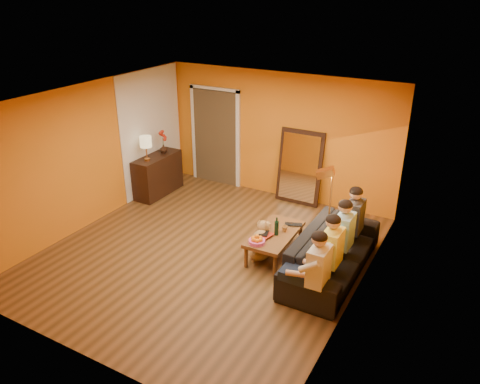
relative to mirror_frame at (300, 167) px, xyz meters
The scene contains 27 objects.
room_shell 2.39m from the mirror_frame, 103.68° to the right, with size 5.00×5.50×2.60m.
white_accent 3.21m from the mirror_frame, 163.83° to the right, with size 0.02×1.90×2.58m, color white.
doorway_recess 2.08m from the mirror_frame, behind, with size 1.06×0.30×2.10m, color #3F2D19.
door_jamb_left 2.64m from the mirror_frame, behind, with size 0.08×0.06×2.20m, color white.
door_jamb_right 1.51m from the mirror_frame, behind, with size 0.08×0.06×2.20m, color white.
door_header 2.46m from the mirror_frame, behind, with size 1.22×0.06×0.08m, color white.
mirror_frame is the anchor object (origin of this frame).
mirror_glass 0.04m from the mirror_frame, 90.00° to the right, with size 0.78×0.02×1.36m, color white.
sideboard 3.01m from the mirror_frame, 158.84° to the right, with size 0.44×1.18×0.85m, color black.
table_lamp 3.13m from the mirror_frame, 153.68° to the right, with size 0.24×0.24×0.51m, color beige, non-canonical shape.
sofa 2.64m from the mirror_frame, 56.12° to the right, with size 0.91×2.33×0.68m, color black.
coffee_table 2.26m from the mirror_frame, 77.82° to the right, with size 0.62×1.22×0.42m, color brown, non-canonical shape.
floor_lamp 1.93m from the mirror_frame, 52.98° to the right, with size 0.30×0.24×1.44m, color #D0893D, non-canonical shape.
dog 2.38m from the mirror_frame, 82.60° to the right, with size 0.35×0.54×0.63m, color #A67B4B, non-canonical shape.
person_far_left 3.54m from the mirror_frame, 63.43° to the right, with size 0.70×0.44×1.22m, color beige, non-canonical shape.
person_mid_left 3.05m from the mirror_frame, 58.81° to the right, with size 0.70×0.44×1.22m, color #EBDC4E, non-canonical shape.
person_mid_right 2.60m from the mirror_frame, 52.51° to the right, with size 0.70×0.44×1.22m, color #87B7D2, non-canonical shape.
person_far_right 2.19m from the mirror_frame, 43.70° to the right, with size 0.70×0.44×1.22m, color #2E2E33, non-canonical shape.
fruit_bowl 2.63m from the mirror_frame, 82.04° to the right, with size 0.26×0.26×0.16m, color #E250A7, non-canonical shape.
wine_bottle 2.26m from the mirror_frame, 76.85° to the right, with size 0.07×0.07×0.31m, color black.
tumbler 2.13m from the mirror_frame, 73.94° to the right, with size 0.10×0.10×0.09m, color #B27F3F.
laptop 1.94m from the mirror_frame, 70.29° to the right, with size 0.29×0.19×0.02m, color black.
book_lower 2.39m from the mirror_frame, 83.12° to the right, with size 0.18×0.24×0.02m, color black.
book_mid 2.37m from the mirror_frame, 82.85° to the right, with size 0.19×0.26×0.02m, color #B32614.
book_upper 2.39m from the mirror_frame, 83.15° to the right, with size 0.15×0.20×0.02m, color black.
vase 2.92m from the mirror_frame, 163.43° to the right, with size 0.16×0.16×0.17m, color black.
flowers 2.95m from the mirror_frame, 163.43° to the right, with size 0.17×0.17×0.51m, color #B32614, non-canonical shape.
Camera 1 is at (3.79, -5.67, 4.17)m, focal length 35.00 mm.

